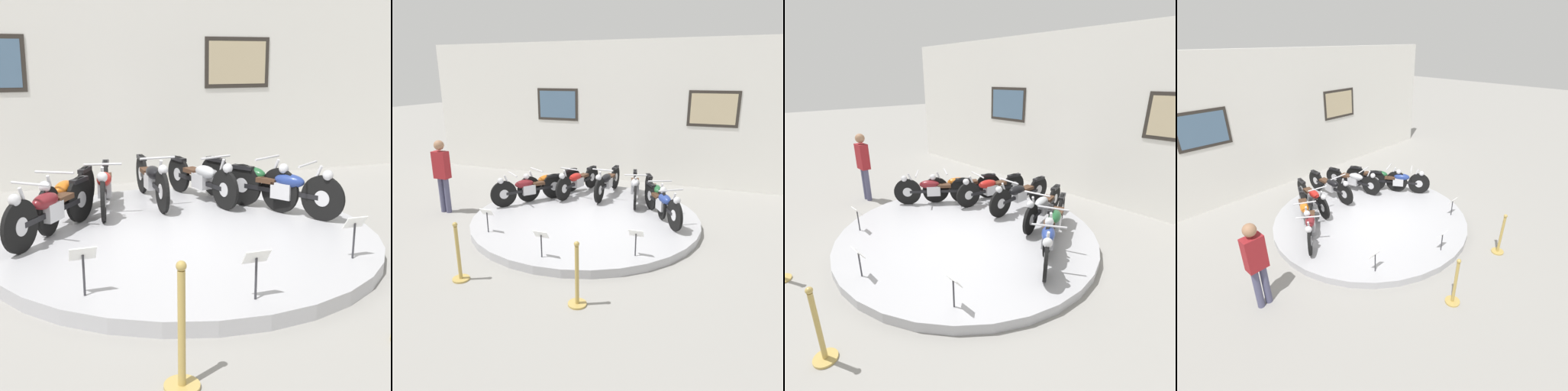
% 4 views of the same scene
% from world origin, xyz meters
% --- Properties ---
extents(ground_plane, '(60.00, 60.00, 0.00)m').
position_xyz_m(ground_plane, '(0.00, 0.00, 0.00)').
color(ground_plane, gray).
extents(display_platform, '(5.11, 5.11, 0.17)m').
position_xyz_m(display_platform, '(0.00, 0.00, 0.08)').
color(display_platform, '#ADADB2').
rests_on(display_platform, ground_plane).
extents(back_wall, '(14.00, 0.22, 4.22)m').
position_xyz_m(back_wall, '(0.00, 3.92, 2.11)').
color(back_wall, white).
rests_on(back_wall, ground_plane).
extents(motorcycle_maroon, '(1.29, 1.60, 0.80)m').
position_xyz_m(motorcycle_maroon, '(-1.68, 0.38, 0.55)').
color(motorcycle_maroon, black).
rests_on(motorcycle_maroon, display_platform).
extents(motorcycle_orange, '(1.01, 1.78, 0.80)m').
position_xyz_m(motorcycle_orange, '(-1.39, 1.01, 0.55)').
color(motorcycle_orange, black).
rests_on(motorcycle_orange, display_platform).
extents(motorcycle_red, '(0.59, 1.94, 0.79)m').
position_xyz_m(motorcycle_red, '(-0.79, 1.46, 0.55)').
color(motorcycle_red, black).
rests_on(motorcycle_red, display_platform).
extents(motorcycle_black, '(0.54, 2.00, 0.80)m').
position_xyz_m(motorcycle_black, '(-0.00, 1.63, 0.56)').
color(motorcycle_black, black).
rests_on(motorcycle_black, display_platform).
extents(motorcycle_silver, '(0.63, 1.93, 0.79)m').
position_xyz_m(motorcycle_silver, '(0.79, 1.46, 0.54)').
color(motorcycle_silver, black).
rests_on(motorcycle_silver, display_platform).
extents(motorcycle_green, '(0.86, 1.87, 0.81)m').
position_xyz_m(motorcycle_green, '(1.39, 1.01, 0.56)').
color(motorcycle_green, black).
rests_on(motorcycle_green, display_platform).
extents(motorcycle_blue, '(1.13, 1.72, 0.80)m').
position_xyz_m(motorcycle_blue, '(1.67, 0.38, 0.56)').
color(motorcycle_blue, black).
rests_on(motorcycle_blue, display_platform).
extents(info_placard_front_left, '(0.26, 0.11, 0.51)m').
position_xyz_m(info_placard_front_left, '(-1.54, -1.58, 0.53)').
color(info_placard_front_left, '#333338').
rests_on(info_placard_front_left, display_platform).
extents(info_placard_front_centre, '(0.26, 0.11, 0.51)m').
position_xyz_m(info_placard_front_centre, '(0.00, -2.21, 0.53)').
color(info_placard_front_centre, '#333338').
rests_on(info_placard_front_centre, display_platform).
extents(info_placard_front_right, '(0.26, 0.11, 0.51)m').
position_xyz_m(info_placard_front_right, '(1.54, -1.58, 0.53)').
color(info_placard_front_right, '#333338').
rests_on(info_placard_front_right, display_platform).
extents(visitor_standing, '(0.36, 0.23, 1.78)m').
position_xyz_m(visitor_standing, '(-3.48, -0.54, 1.02)').
color(visitor_standing, '#4C4C6B').
rests_on(visitor_standing, ground_plane).
extents(stanchion_post_left_of_entry, '(0.28, 0.28, 1.02)m').
position_xyz_m(stanchion_post_left_of_entry, '(-1.04, -3.12, 0.34)').
color(stanchion_post_left_of_entry, tan).
rests_on(stanchion_post_left_of_entry, ground_plane).
extents(stanchion_post_right_of_entry, '(0.28, 0.28, 1.02)m').
position_xyz_m(stanchion_post_right_of_entry, '(1.04, -3.12, 0.34)').
color(stanchion_post_right_of_entry, tan).
rests_on(stanchion_post_right_of_entry, ground_plane).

